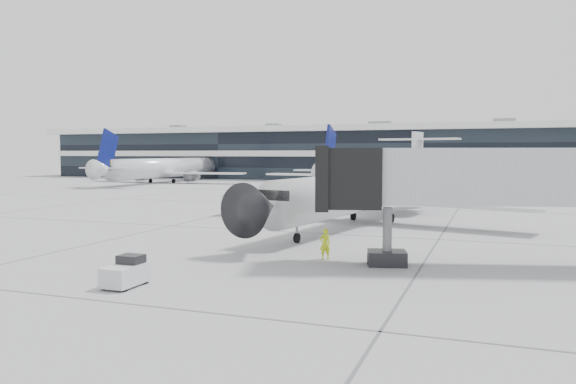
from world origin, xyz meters
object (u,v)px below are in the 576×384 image
at_px(regional_jet, 367,190).
at_px(ramp_worker, 325,244).
at_px(jet_bridge, 530,178).
at_px(baggage_tug, 126,273).

distance_m(regional_jet, ramp_worker, 16.11).
xyz_separation_m(jet_bridge, baggage_tug, (-16.16, -10.05, -3.85)).
bearing_deg(baggage_tug, regional_jet, 78.41).
height_order(regional_jet, baggage_tug, regional_jet).
relative_size(regional_jet, jet_bridge, 1.79).
xyz_separation_m(jet_bridge, ramp_worker, (-9.97, -1.36, -3.60)).
distance_m(regional_jet, jet_bridge, 18.48).
xyz_separation_m(regional_jet, jet_bridge, (11.19, -14.60, 1.78)).
distance_m(ramp_worker, baggage_tug, 10.67).
height_order(ramp_worker, baggage_tug, ramp_worker).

